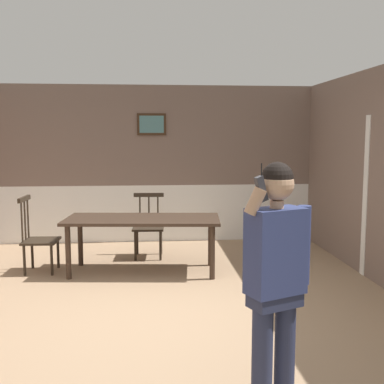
% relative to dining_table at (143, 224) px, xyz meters
% --- Properties ---
extents(ground_plane, '(7.53, 7.53, 0.00)m').
position_rel_dining_table_xyz_m(ground_plane, '(0.19, -1.51, -0.66)').
color(ground_plane, '#9E7F60').
extents(room_back_partition, '(5.55, 0.17, 2.69)m').
position_rel_dining_table_xyz_m(room_back_partition, '(0.19, 1.92, 0.63)').
color(room_back_partition, '#756056').
rests_on(room_back_partition, ground_plane).
extents(dining_table, '(2.12, 1.03, 0.74)m').
position_rel_dining_table_xyz_m(dining_table, '(0.00, 0.00, 0.00)').
color(dining_table, '#38281E').
rests_on(dining_table, ground_plane).
extents(chair_near_window, '(0.46, 0.46, 1.03)m').
position_rel_dining_table_xyz_m(chair_near_window, '(-1.41, 0.13, -0.19)').
color(chair_near_window, '#2D2319').
rests_on(chair_near_window, ground_plane).
extents(chair_by_doorway, '(0.48, 0.48, 0.96)m').
position_rel_dining_table_xyz_m(chair_by_doorway, '(0.07, 0.81, -0.19)').
color(chair_by_doorway, '#2D2319').
rests_on(chair_by_doorway, ground_plane).
extents(person_figure, '(0.49, 0.34, 1.67)m').
position_rel_dining_table_xyz_m(person_figure, '(0.93, -3.30, 0.29)').
color(person_figure, '#282E49').
rests_on(person_figure, ground_plane).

